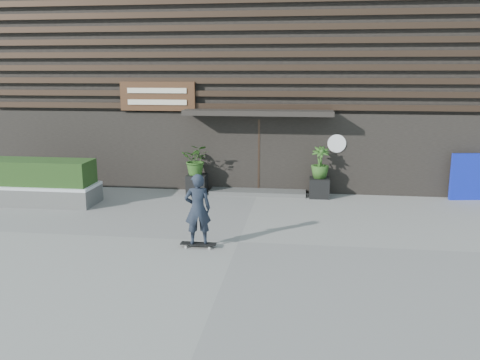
# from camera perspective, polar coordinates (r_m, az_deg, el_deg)

# --- Properties ---
(ground) EXTENTS (80.00, 80.00, 0.00)m
(ground) POSITION_cam_1_polar(r_m,az_deg,el_deg) (11.37, -0.18, -7.05)
(ground) COLOR gray
(ground) RESTS_ON ground
(entrance_step) EXTENTS (3.00, 0.80, 0.12)m
(entrance_step) POSITION_cam_1_polar(r_m,az_deg,el_deg) (15.74, 2.03, -1.36)
(entrance_step) COLOR #494946
(entrance_step) RESTS_ON ground
(planter_pot_left) EXTENTS (0.60, 0.60, 0.60)m
(planter_pot_left) POSITION_cam_1_polar(r_m,az_deg,el_deg) (15.78, -4.92, -0.47)
(planter_pot_left) COLOR black
(planter_pot_left) RESTS_ON ground
(bamboo_left) EXTENTS (0.86, 0.75, 0.96)m
(bamboo_left) POSITION_cam_1_polar(r_m,az_deg,el_deg) (15.63, -4.97, 2.32)
(bamboo_left) COLOR #2D591E
(bamboo_left) RESTS_ON planter_pot_left
(planter_pot_right) EXTENTS (0.60, 0.60, 0.60)m
(planter_pot_right) POSITION_cam_1_polar(r_m,az_deg,el_deg) (15.44, 9.00, -0.86)
(planter_pot_right) COLOR black
(planter_pot_right) RESTS_ON ground
(bamboo_right) EXTENTS (0.54, 0.54, 0.96)m
(bamboo_right) POSITION_cam_1_polar(r_m,az_deg,el_deg) (15.28, 9.10, 1.99)
(bamboo_right) COLOR #2D591E
(bamboo_right) RESTS_ON planter_pot_right
(raised_bed) EXTENTS (3.50, 1.20, 0.50)m
(raised_bed) POSITION_cam_1_polar(r_m,az_deg,el_deg) (15.74, -22.05, -1.55)
(raised_bed) COLOR #51514E
(raised_bed) RESTS_ON ground
(snow_layer) EXTENTS (3.50, 1.20, 0.08)m
(snow_layer) POSITION_cam_1_polar(r_m,az_deg,el_deg) (15.68, -22.13, -0.52)
(snow_layer) COLOR silver
(snow_layer) RESTS_ON raised_bed
(hedge) EXTENTS (3.30, 1.00, 0.70)m
(hedge) POSITION_cam_1_polar(r_m,az_deg,el_deg) (15.60, -22.25, 0.87)
(hedge) COLOR #1E3B15
(hedge) RESTS_ON snow_layer
(blue_tarp) EXTENTS (1.50, 0.36, 1.40)m
(blue_tarp) POSITION_cam_1_polar(r_m,az_deg,el_deg) (16.44, 25.23, 0.34)
(blue_tarp) COLOR #0D1BAB
(blue_tarp) RESTS_ON ground
(building) EXTENTS (18.00, 11.00, 8.00)m
(building) POSITION_cam_1_polar(r_m,az_deg,el_deg) (20.65, 3.55, 12.84)
(building) COLOR black
(building) RESTS_ON ground
(skateboarder) EXTENTS (0.78, 0.50, 1.64)m
(skateboarder) POSITION_cam_1_polar(r_m,az_deg,el_deg) (10.81, -4.83, -3.35)
(skateboarder) COLOR black
(skateboarder) RESTS_ON ground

